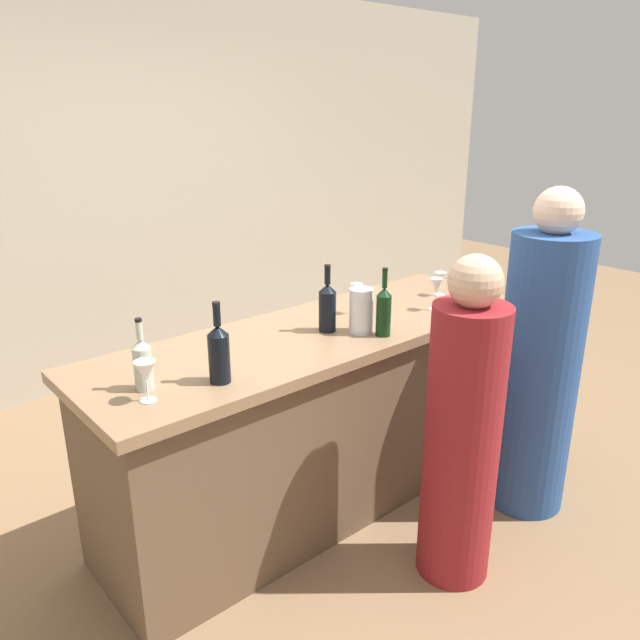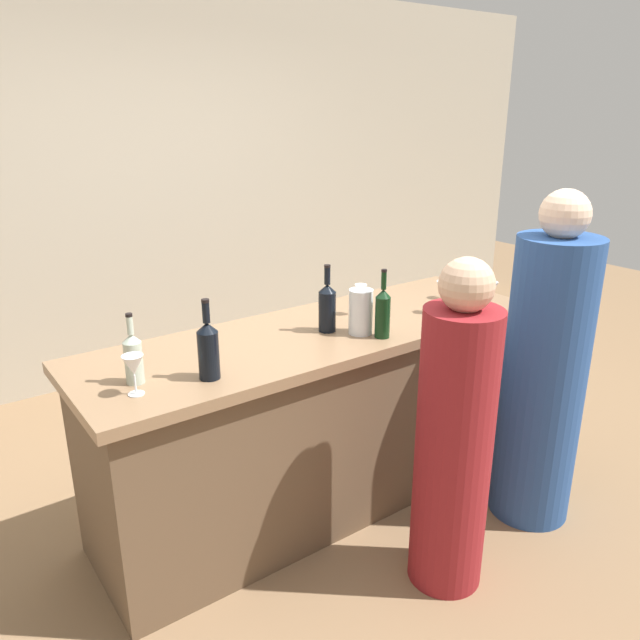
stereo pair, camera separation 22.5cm
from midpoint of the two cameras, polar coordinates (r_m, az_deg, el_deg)
The scene contains 15 objects.
ground_plane at distance 3.36m, azimuth -1.99°, elevation -16.18°, with size 12.00×12.00×0.00m, color #846647.
back_wall at distance 4.70m, azimuth -19.59°, elevation 11.46°, with size 8.00×0.10×2.80m, color #B2A893.
bar_counter at distance 3.11m, azimuth -2.10°, elevation -9.04°, with size 2.33×0.73×0.94m.
wine_bottle_leftmost_clear_pale at distance 2.41m, azimuth -18.71°, elevation -3.82°, with size 0.07×0.07×0.28m.
wine_bottle_second_left_near_black at distance 2.39m, azimuth -12.03°, elevation -2.97°, with size 0.08×0.08×0.32m.
wine_bottle_center_near_black at distance 2.87m, azimuth -1.56°, elevation 1.27°, with size 0.08×0.08×0.32m.
wine_bottle_second_right_dark_green at distance 2.82m, azimuth 3.65°, elevation 0.88°, with size 0.07×0.07×0.32m.
wine_glass_near_left at distance 3.30m, azimuth 12.89°, elevation 2.98°, with size 0.07×0.07×0.16m.
wine_glass_near_center at distance 2.31m, azimuth -18.57°, elevation -4.66°, with size 0.08×0.08×0.15m.
wine_glass_near_right at distance 3.21m, azimuth 8.74°, elevation 2.98°, with size 0.07×0.07×0.17m.
wine_glass_far_left at distance 3.48m, azimuth 9.27°, elevation 3.76°, with size 0.07×0.07×0.13m.
wine_glass_far_center at distance 3.12m, azimuth 1.35°, elevation 2.54°, with size 0.06×0.06×0.16m.
water_pitcher at distance 2.86m, azimuth 1.59°, elevation 0.84°, with size 0.11×0.11×0.21m.
person_left_guest at distance 3.14m, azimuth 17.66°, elevation -4.32°, with size 0.47×0.47×1.62m.
person_center_guest at distance 2.61m, azimuth 10.62°, elevation -10.51°, with size 0.38×0.38×1.43m.
Camera 1 is at (-1.79, -2.08, 1.95)m, focal length 34.56 mm.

